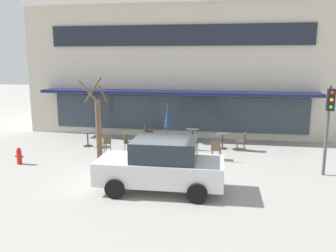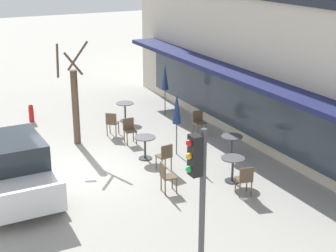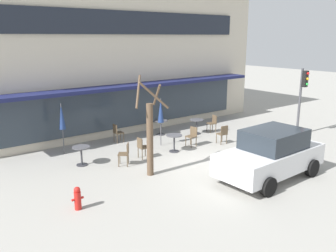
{
  "view_description": "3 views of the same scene",
  "coord_description": "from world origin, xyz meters",
  "px_view_note": "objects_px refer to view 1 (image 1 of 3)",
  "views": [
    {
      "loc": [
        2.89,
        -13.33,
        4.42
      ],
      "look_at": [
        0.06,
        2.88,
        1.22
      ],
      "focal_mm": 38.0,
      "sensor_mm": 36.0,
      "label": 1
    },
    {
      "loc": [
        14.18,
        -4.16,
        6.53
      ],
      "look_at": [
        0.59,
        2.67,
        1.29
      ],
      "focal_mm": 55.0,
      "sensor_mm": 36.0,
      "label": 2
    },
    {
      "loc": [
        -9.46,
        -9.38,
        4.92
      ],
      "look_at": [
        0.24,
        3.15,
        0.91
      ],
      "focal_mm": 38.0,
      "sensor_mm": 36.0,
      "label": 3
    }
  ],
  "objects_px": {
    "cafe_table_mid_patio": "(88,136)",
    "cafe_chair_2": "(187,144)",
    "cafe_table_by_tree": "(193,133)",
    "cafe_chair_1": "(106,142)",
    "patio_umbrella_green_folded": "(99,109)",
    "cafe_chair_3": "(148,131)",
    "patio_umbrella_cream_folded": "(167,116)",
    "cafe_chair_4": "(216,149)",
    "traffic_light_pole": "(329,116)",
    "cafe_table_streetside": "(161,144)",
    "cafe_chair_5": "(128,142)",
    "street_tree": "(98,126)",
    "cafe_chair_0": "(242,140)",
    "parked_sedan": "(162,165)",
    "cafe_table_near_wall": "(223,138)",
    "fire_hydrant": "(19,156)"
  },
  "relations": [
    {
      "from": "patio_umbrella_cream_folded",
      "to": "parked_sedan",
      "type": "bearing_deg",
      "value": -81.97
    },
    {
      "from": "cafe_table_near_wall",
      "to": "cafe_table_mid_patio",
      "type": "distance_m",
      "value": 6.72
    },
    {
      "from": "cafe_chair_4",
      "to": "cafe_chair_2",
      "type": "bearing_deg",
      "value": 155.01
    },
    {
      "from": "cafe_table_streetside",
      "to": "patio_umbrella_green_folded",
      "type": "distance_m",
      "value": 4.88
    },
    {
      "from": "cafe_chair_1",
      "to": "traffic_light_pole",
      "type": "height_order",
      "value": "traffic_light_pole"
    },
    {
      "from": "cafe_chair_3",
      "to": "parked_sedan",
      "type": "distance_m",
      "value": 7.46
    },
    {
      "from": "cafe_chair_1",
      "to": "cafe_chair_4",
      "type": "bearing_deg",
      "value": -3.54
    },
    {
      "from": "cafe_table_by_tree",
      "to": "cafe_chair_5",
      "type": "height_order",
      "value": "cafe_chair_5"
    },
    {
      "from": "cafe_table_near_wall",
      "to": "cafe_chair_1",
      "type": "bearing_deg",
      "value": -161.83
    },
    {
      "from": "cafe_chair_0",
      "to": "cafe_chair_4",
      "type": "bearing_deg",
      "value": -122.34
    },
    {
      "from": "patio_umbrella_green_folded",
      "to": "traffic_light_pole",
      "type": "distance_m",
      "value": 11.53
    },
    {
      "from": "cafe_table_by_tree",
      "to": "cafe_table_mid_patio",
      "type": "xyz_separation_m",
      "value": [
        -5.11,
        -1.69,
        0.0
      ]
    },
    {
      "from": "patio_umbrella_cream_folded",
      "to": "street_tree",
      "type": "xyz_separation_m",
      "value": [
        -2.48,
        -2.69,
        -0.08
      ]
    },
    {
      "from": "cafe_table_by_tree",
      "to": "cafe_table_mid_patio",
      "type": "bearing_deg",
      "value": -161.75
    },
    {
      "from": "cafe_chair_4",
      "to": "traffic_light_pole",
      "type": "distance_m",
      "value": 4.69
    },
    {
      "from": "cafe_chair_1",
      "to": "patio_umbrella_green_folded",
      "type": "bearing_deg",
      "value": 115.39
    },
    {
      "from": "cafe_chair_4",
      "to": "cafe_chair_5",
      "type": "bearing_deg",
      "value": 171.74
    },
    {
      "from": "cafe_table_mid_patio",
      "to": "fire_hydrant",
      "type": "relative_size",
      "value": 1.08
    },
    {
      "from": "patio_umbrella_green_folded",
      "to": "cafe_chair_0",
      "type": "xyz_separation_m",
      "value": [
        7.63,
        -1.31,
        -1.1
      ]
    },
    {
      "from": "patio_umbrella_green_folded",
      "to": "cafe_chair_1",
      "type": "relative_size",
      "value": 2.47
    },
    {
      "from": "patio_umbrella_green_folded",
      "to": "parked_sedan",
      "type": "height_order",
      "value": "patio_umbrella_green_folded"
    },
    {
      "from": "cafe_table_streetside",
      "to": "fire_hydrant",
      "type": "distance_m",
      "value": 6.1
    },
    {
      "from": "patio_umbrella_cream_folded",
      "to": "traffic_light_pole",
      "type": "relative_size",
      "value": 0.65
    },
    {
      "from": "cafe_chair_1",
      "to": "cafe_chair_4",
      "type": "xyz_separation_m",
      "value": [
        5.11,
        -0.32,
        0.0
      ]
    },
    {
      "from": "patio_umbrella_cream_folded",
      "to": "cafe_table_mid_patio",
      "type": "bearing_deg",
      "value": -176.95
    },
    {
      "from": "cafe_chair_3",
      "to": "parked_sedan",
      "type": "relative_size",
      "value": 0.21
    },
    {
      "from": "parked_sedan",
      "to": "cafe_chair_1",
      "type": "bearing_deg",
      "value": 129.33
    },
    {
      "from": "cafe_chair_3",
      "to": "traffic_light_pole",
      "type": "distance_m",
      "value": 9.32
    },
    {
      "from": "patio_umbrella_cream_folded",
      "to": "cafe_chair_2",
      "type": "distance_m",
      "value": 1.82
    },
    {
      "from": "cafe_table_streetside",
      "to": "cafe_chair_1",
      "type": "bearing_deg",
      "value": -176.25
    },
    {
      "from": "cafe_chair_3",
      "to": "street_tree",
      "type": "relative_size",
      "value": 0.25
    },
    {
      "from": "cafe_chair_2",
      "to": "street_tree",
      "type": "distance_m",
      "value": 4.08
    },
    {
      "from": "traffic_light_pole",
      "to": "cafe_table_streetside",
      "type": "bearing_deg",
      "value": 164.43
    },
    {
      "from": "cafe_table_near_wall",
      "to": "parked_sedan",
      "type": "relative_size",
      "value": 0.18
    },
    {
      "from": "cafe_table_by_tree",
      "to": "cafe_chair_5",
      "type": "bearing_deg",
      "value": -138.57
    },
    {
      "from": "cafe_chair_2",
      "to": "fire_hydrant",
      "type": "height_order",
      "value": "cafe_chair_2"
    },
    {
      "from": "cafe_chair_1",
      "to": "street_tree",
      "type": "distance_m",
      "value": 1.75
    },
    {
      "from": "patio_umbrella_green_folded",
      "to": "street_tree",
      "type": "distance_m",
      "value": 4.53
    },
    {
      "from": "cafe_table_by_tree",
      "to": "cafe_chair_1",
      "type": "distance_m",
      "value": 4.67
    },
    {
      "from": "patio_umbrella_green_folded",
      "to": "cafe_chair_2",
      "type": "distance_m",
      "value": 5.8
    },
    {
      "from": "cafe_chair_2",
      "to": "cafe_chair_3",
      "type": "xyz_separation_m",
      "value": [
        -2.44,
        2.6,
        0.0
      ]
    },
    {
      "from": "patio_umbrella_cream_folded",
      "to": "cafe_chair_2",
      "type": "xyz_separation_m",
      "value": [
        1.07,
        -0.96,
        -1.1
      ]
    },
    {
      "from": "cafe_chair_2",
      "to": "cafe_chair_5",
      "type": "bearing_deg",
      "value": -179.36
    },
    {
      "from": "cafe_table_mid_patio",
      "to": "cafe_chair_2",
      "type": "relative_size",
      "value": 0.85
    },
    {
      "from": "cafe_table_streetside",
      "to": "cafe_chair_0",
      "type": "bearing_deg",
      "value": 20.24
    },
    {
      "from": "cafe_table_streetside",
      "to": "cafe_chair_2",
      "type": "xyz_separation_m",
      "value": [
        1.17,
        0.15,
        0.01
      ]
    },
    {
      "from": "cafe_table_near_wall",
      "to": "traffic_light_pole",
      "type": "distance_m",
      "value": 5.48
    },
    {
      "from": "street_tree",
      "to": "cafe_chair_2",
      "type": "bearing_deg",
      "value": 25.9
    },
    {
      "from": "cafe_chair_3",
      "to": "fire_hydrant",
      "type": "height_order",
      "value": "cafe_chair_3"
    },
    {
      "from": "cafe_chair_2",
      "to": "traffic_light_pole",
      "type": "bearing_deg",
      "value": -20.06
    }
  ]
}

